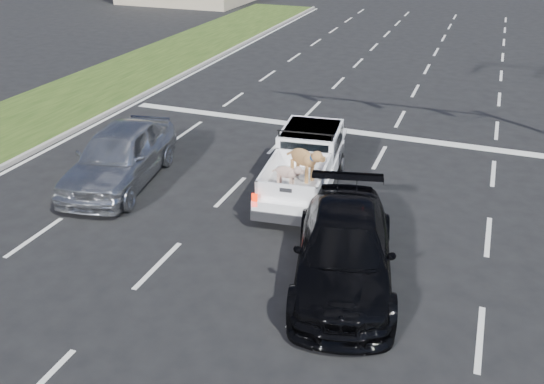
% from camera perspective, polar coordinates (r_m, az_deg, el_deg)
% --- Properties ---
extents(ground, '(160.00, 160.00, 0.00)m').
position_cam_1_polar(ground, '(12.74, -4.40, -8.79)').
color(ground, black).
rests_on(ground, ground).
extents(road_markings, '(17.75, 60.00, 0.01)m').
position_cam_1_polar(road_markings, '(18.11, 4.30, 2.55)').
color(road_markings, silver).
rests_on(road_markings, ground).
extents(grass_median_left, '(5.00, 60.00, 0.10)m').
position_cam_1_polar(grass_median_left, '(23.39, -24.37, 5.96)').
color(grass_median_left, '#223C12').
rests_on(grass_median_left, ground).
extents(curb_left, '(0.15, 60.00, 0.14)m').
position_cam_1_polar(curb_left, '(21.77, -19.70, 5.43)').
color(curb_left, gray).
rests_on(curb_left, ground).
extents(pickup_truck, '(2.21, 4.87, 1.77)m').
position_cam_1_polar(pickup_truck, '(16.22, 3.24, 2.81)').
color(pickup_truck, black).
rests_on(pickup_truck, ground).
extents(silver_sedan, '(2.88, 5.32, 1.72)m').
position_cam_1_polar(silver_sedan, '(17.26, -14.86, 3.53)').
color(silver_sedan, '#B6B9BE').
rests_on(silver_sedan, ground).
extents(black_coupe, '(3.19, 5.47, 1.49)m').
position_cam_1_polar(black_coupe, '(12.45, 7.15, -5.75)').
color(black_coupe, black).
rests_on(black_coupe, ground).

